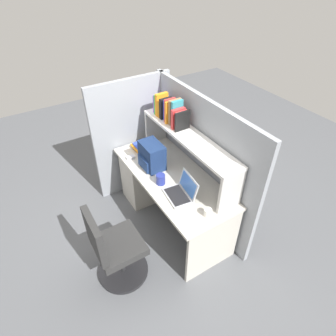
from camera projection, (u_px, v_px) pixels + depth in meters
name	position (u px, v px, depth m)	size (l,w,h in m)	color
ground_plane	(171.00, 219.00, 3.57)	(8.00, 8.00, 0.00)	#595B60
desk	(155.00, 178.00, 3.58)	(1.60, 0.70, 0.73)	beige
cubicle_partition_rear	(200.00, 161.00, 3.25)	(1.84, 0.05, 1.55)	gray
cubicle_partition_left	(133.00, 137.00, 3.64)	(0.05, 1.06, 1.55)	gray
overhead_hutch	(188.00, 143.00, 2.98)	(1.44, 0.28, 0.45)	beige
reference_books_on_shelf	(170.00, 110.00, 3.09)	(0.51, 0.18, 0.29)	purple
laptop	(182.00, 192.00, 2.84)	(0.34, 0.29, 0.22)	#B7BABF
backpack	(152.00, 156.00, 3.15)	(0.30, 0.23, 0.30)	navy
computer_mouse	(131.00, 158.00, 3.34)	(0.06, 0.10, 0.03)	silver
paper_cup	(208.00, 213.00, 2.63)	(0.08, 0.08, 0.08)	white
snack_canister	(161.00, 179.00, 2.98)	(0.10, 0.10, 0.11)	navy
desk_book_stack	(141.00, 147.00, 3.48)	(0.24, 0.18, 0.07)	olive
office_chair	(114.00, 251.00, 2.74)	(0.52, 0.52, 0.93)	black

